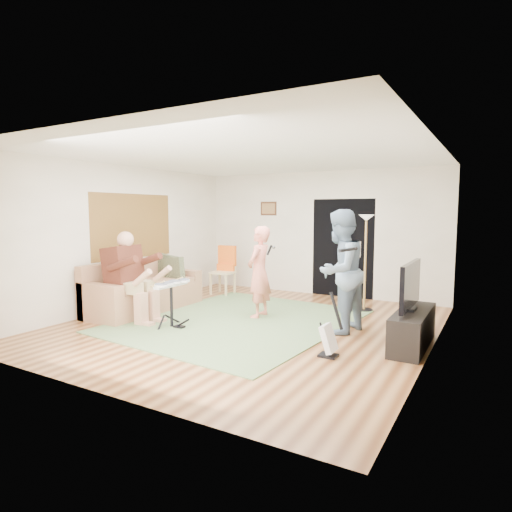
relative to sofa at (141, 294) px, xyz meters
The scene contains 19 objects.
floor 2.32m from the sofa, ahead, with size 6.00×6.00×0.00m, color brown.
walls 2.53m from the sofa, ahead, with size 5.50×6.00×2.70m, color silver, non-canonical shape.
ceiling 3.32m from the sofa, ahead, with size 6.00×6.00×0.00m, color white.
window_blinds 1.35m from the sofa, 147.81° to the left, with size 2.05×2.05×0.00m, color olive.
doorway 4.25m from the sofa, 47.10° to the left, with size 2.10×2.10×0.00m, color black.
picture_frame 3.61m from the sofa, 71.09° to the left, with size 0.42×0.03×0.32m, color #3F2314.
area_rug 2.06m from the sofa, ahead, with size 3.28×3.90×0.02m, color #587547.
sofa is the anchor object (origin of this frame).
drummer 0.84m from the sofa, 55.34° to the right, with size 0.98×0.55×1.50m.
drum_kit 1.45m from the sofa, 26.54° to the right, with size 0.41×0.73×0.75m.
singer 2.32m from the sofa, 15.59° to the left, with size 0.58×0.38×1.59m, color #E97A65.
microphone 2.62m from the sofa, 14.34° to the left, with size 0.06×0.06×0.24m, color black, non-canonical shape.
guitarist 3.77m from the sofa, ahead, with size 0.91×0.71×1.87m, color #6D86A0.
guitar_held 4.03m from the sofa, ahead, with size 0.12×0.60×0.26m, color white, non-canonical shape.
guitar_spare 4.03m from the sofa, 10.44° to the right, with size 0.30×0.27×0.84m.
torchiere_lamp 4.26m from the sofa, 28.93° to the left, with size 0.32×0.32×1.78m.
dining_chair 2.11m from the sofa, 77.27° to the left, with size 0.48×0.50×1.07m.
tv_cabinet 4.81m from the sofa, ahead, with size 0.40×1.40×0.50m, color black.
television 4.79m from the sofa, ahead, with size 0.06×1.15×0.62m, color black.
Camera 1 is at (3.47, -5.83, 1.84)m, focal length 30.00 mm.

